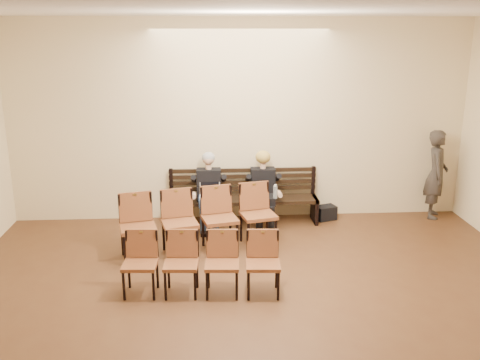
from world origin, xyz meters
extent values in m
cube|color=beige|center=(0.00, 5.00, 1.75)|extent=(8.00, 0.02, 3.50)
cube|color=white|center=(0.00, 0.00, 3.50)|extent=(8.00, 10.00, 0.02)
cube|color=black|center=(0.04, 4.65, 0.23)|extent=(2.60, 0.90, 0.45)
cube|color=silver|center=(-0.54, 4.34, 0.58)|extent=(0.40, 0.34, 0.25)
cylinder|color=silver|center=(0.54, 4.23, 0.57)|extent=(0.08, 0.08, 0.24)
cube|color=black|center=(1.53, 4.71, 0.13)|extent=(0.40, 0.33, 0.25)
imported|color=#37312D|center=(3.50, 4.75, 0.92)|extent=(0.65, 0.78, 1.84)
cube|color=brown|center=(-0.67, 2.08, 0.41)|extent=(2.03, 0.57, 0.82)
cube|color=brown|center=(-0.70, 3.45, 0.49)|extent=(2.44, 1.06, 0.98)
camera|label=1|loc=(-0.58, -4.19, 3.35)|focal=40.00mm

